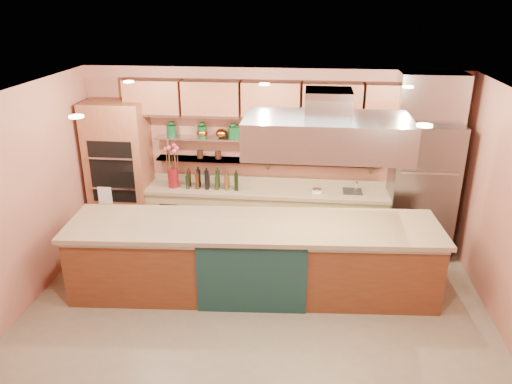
# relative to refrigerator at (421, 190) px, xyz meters

# --- Properties ---
(floor) EXTENTS (6.00, 5.00, 0.02)m
(floor) POSITION_rel_refrigerator_xyz_m (-2.35, -2.14, -1.06)
(floor) COLOR gray
(floor) RESTS_ON ground
(ceiling) EXTENTS (6.00, 5.00, 0.02)m
(ceiling) POSITION_rel_refrigerator_xyz_m (-2.35, -2.14, 1.75)
(ceiling) COLOR black
(ceiling) RESTS_ON wall_back
(wall_back) EXTENTS (6.00, 0.04, 2.80)m
(wall_back) POSITION_rel_refrigerator_xyz_m (-2.35, 0.36, 0.35)
(wall_back) COLOR #B56C55
(wall_back) RESTS_ON floor
(wall_front) EXTENTS (6.00, 0.04, 2.80)m
(wall_front) POSITION_rel_refrigerator_xyz_m (-2.35, -4.64, 0.35)
(wall_front) COLOR #B56C55
(wall_front) RESTS_ON floor
(wall_left) EXTENTS (0.04, 5.00, 2.80)m
(wall_left) POSITION_rel_refrigerator_xyz_m (-5.35, -2.14, 0.35)
(wall_left) COLOR #B56C55
(wall_left) RESTS_ON floor
(oven_stack) EXTENTS (0.95, 0.64, 2.30)m
(oven_stack) POSITION_rel_refrigerator_xyz_m (-4.80, 0.04, 0.10)
(oven_stack) COLOR #9A5638
(oven_stack) RESTS_ON floor
(refrigerator) EXTENTS (0.95, 0.72, 2.10)m
(refrigerator) POSITION_rel_refrigerator_xyz_m (0.00, 0.00, 0.00)
(refrigerator) COLOR slate
(refrigerator) RESTS_ON floor
(back_counter) EXTENTS (3.84, 0.64, 0.93)m
(back_counter) POSITION_rel_refrigerator_xyz_m (-2.40, 0.06, -0.58)
(back_counter) COLOR tan
(back_counter) RESTS_ON floor
(wall_shelf_lower) EXTENTS (3.60, 0.26, 0.03)m
(wall_shelf_lower) POSITION_rel_refrigerator_xyz_m (-2.40, 0.23, 0.30)
(wall_shelf_lower) COLOR #ABAEB2
(wall_shelf_lower) RESTS_ON wall_back
(wall_shelf_upper) EXTENTS (3.60, 0.26, 0.03)m
(wall_shelf_upper) POSITION_rel_refrigerator_xyz_m (-2.40, 0.23, 0.65)
(wall_shelf_upper) COLOR #ABAEB2
(wall_shelf_upper) RESTS_ON wall_back
(upper_cabinets) EXTENTS (4.60, 0.36, 0.55)m
(upper_cabinets) POSITION_rel_refrigerator_xyz_m (-2.35, 0.18, 1.30)
(upper_cabinets) COLOR #9A5638
(upper_cabinets) RESTS_ON wall_back
(range_hood) EXTENTS (2.00, 1.00, 0.45)m
(range_hood) POSITION_rel_refrigerator_xyz_m (-1.54, -1.43, 1.20)
(range_hood) COLOR #ABAEB2
(range_hood) RESTS_ON ceiling
(ceiling_downlights) EXTENTS (4.00, 2.80, 0.02)m
(ceiling_downlights) POSITION_rel_refrigerator_xyz_m (-2.35, -1.94, 1.72)
(ceiling_downlights) COLOR #FFE5A5
(ceiling_downlights) RESTS_ON ceiling
(island) EXTENTS (4.91, 1.38, 1.01)m
(island) POSITION_rel_refrigerator_xyz_m (-2.44, -1.43, -0.54)
(island) COLOR brown
(island) RESTS_ON floor
(flower_vase) EXTENTS (0.23, 0.23, 0.31)m
(flower_vase) POSITION_rel_refrigerator_xyz_m (-3.91, 0.01, 0.03)
(flower_vase) COLOR maroon
(flower_vase) RESTS_ON back_counter
(oil_bottle_cluster) EXTENTS (0.95, 0.58, 0.29)m
(oil_bottle_cluster) POSITION_rel_refrigerator_xyz_m (-3.27, 0.01, 0.03)
(oil_bottle_cluster) COLOR black
(oil_bottle_cluster) RESTS_ON back_counter
(kitchen_scale) EXTENTS (0.15, 0.12, 0.08)m
(kitchen_scale) POSITION_rel_refrigerator_xyz_m (-1.59, 0.01, -0.08)
(kitchen_scale) COLOR white
(kitchen_scale) RESTS_ON back_counter
(bar_faucet) EXTENTS (0.03, 0.03, 0.20)m
(bar_faucet) POSITION_rel_refrigerator_xyz_m (-0.98, 0.11, -0.02)
(bar_faucet) COLOR white
(bar_faucet) RESTS_ON back_counter
(copper_kettle) EXTENTS (0.24, 0.24, 0.15)m
(copper_kettle) POSITION_rel_refrigerator_xyz_m (-3.14, 0.23, 0.74)
(copper_kettle) COLOR #B06628
(copper_kettle) RESTS_ON wall_shelf_upper
(green_canister) EXTENTS (0.20, 0.20, 0.19)m
(green_canister) POSITION_rel_refrigerator_xyz_m (-2.90, 0.23, 0.76)
(green_canister) COLOR #0E421E
(green_canister) RESTS_ON wall_shelf_upper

